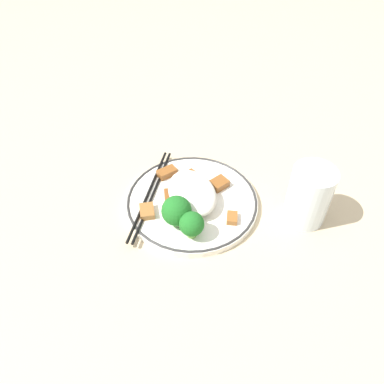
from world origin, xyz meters
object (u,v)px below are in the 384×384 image
plate (192,201)px  broccoli_back_left (177,211)px  broccoli_back_center (192,224)px  drinking_glass (309,196)px  chopsticks (151,193)px

plate → broccoli_back_left: bearing=-45.2°
plate → broccoli_back_center: (0.08, -0.03, 0.03)m
broccoli_back_center → drinking_glass: (0.02, 0.21, 0.01)m
plate → broccoli_back_left: size_ratio=4.28×
plate → drinking_glass: size_ratio=2.24×
broccoli_back_left → broccoli_back_center: size_ratio=1.12×
broccoli_back_left → chopsticks: size_ratio=0.27×
broccoli_back_center → chopsticks: broccoli_back_center is taller
plate → drinking_glass: drinking_glass is taller
broccoli_back_center → drinking_glass: drinking_glass is taller
broccoli_back_left → drinking_glass: bearing=76.4°
broccoli_back_left → broccoli_back_center: (0.04, 0.01, -0.00)m
broccoli_back_left → chopsticks: (-0.08, -0.02, -0.03)m
broccoli_back_left → plate: bearing=134.8°
broccoli_back_left → drinking_glass: (0.05, 0.22, 0.01)m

